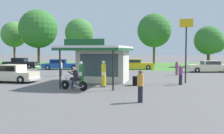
# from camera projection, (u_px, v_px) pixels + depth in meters

# --- Properties ---
(ground_plane) EXTENTS (300.00, 300.00, 0.00)m
(ground_plane) POSITION_uv_depth(u_px,v_px,m) (82.00, 88.00, 18.59)
(ground_plane) COLOR #5B5959
(grass_verge_strip) EXTENTS (120.00, 24.00, 0.01)m
(grass_verge_strip) POSITION_uv_depth(u_px,v_px,m) (135.00, 65.00, 47.82)
(grass_verge_strip) COLOR #477A33
(grass_verge_strip) RESTS_ON ground
(service_station_kiosk) EXTENTS (4.78, 7.10, 3.52)m
(service_station_kiosk) POSITION_uv_depth(u_px,v_px,m) (102.00, 61.00, 22.29)
(service_station_kiosk) COLOR beige
(service_station_kiosk) RESTS_ON ground
(gas_pump_nearside) EXTENTS (0.44, 0.44, 1.91)m
(gas_pump_nearside) POSITION_uv_depth(u_px,v_px,m) (81.00, 75.00, 19.69)
(gas_pump_nearside) COLOR slate
(gas_pump_nearside) RESTS_ON ground
(gas_pump_offside) EXTENTS (0.44, 0.44, 1.99)m
(gas_pump_offside) POSITION_uv_depth(u_px,v_px,m) (104.00, 75.00, 19.31)
(gas_pump_offside) COLOR slate
(gas_pump_offside) RESTS_ON ground
(motorcycle_with_rider) EXTENTS (2.12, 0.87, 1.58)m
(motorcycle_with_rider) POSITION_uv_depth(u_px,v_px,m) (74.00, 81.00, 17.73)
(motorcycle_with_rider) COLOR black
(motorcycle_with_rider) RESTS_ON ground
(featured_classic_sedan) EXTENTS (5.01, 1.97, 1.51)m
(featured_classic_sedan) POSITION_uv_depth(u_px,v_px,m) (10.00, 74.00, 22.43)
(featured_classic_sedan) COLOR beige
(featured_classic_sedan) RESTS_ON ground
(parked_car_back_row_left) EXTENTS (5.70, 2.83, 1.50)m
(parked_car_back_row_left) POSITION_uv_depth(u_px,v_px,m) (135.00, 64.00, 38.14)
(parked_car_back_row_left) COLOR gold
(parked_car_back_row_left) RESTS_ON ground
(parked_car_back_row_far_right) EXTENTS (5.79, 3.03, 1.46)m
(parked_car_back_row_far_right) POSITION_uv_depth(u_px,v_px,m) (209.00, 67.00, 32.86)
(parked_car_back_row_far_right) COLOR beige
(parked_car_back_row_far_right) RESTS_ON ground
(parked_car_back_row_centre_left) EXTENTS (5.80, 3.28, 1.49)m
(parked_car_back_row_centre_left) POSITION_uv_depth(u_px,v_px,m) (61.00, 65.00, 37.63)
(parked_car_back_row_centre_left) COLOR #19479E
(parked_car_back_row_centre_left) RESTS_ON ground
(parked_car_second_row_spare) EXTENTS (5.63, 2.21, 1.61)m
(parked_car_second_row_spare) POSITION_uv_depth(u_px,v_px,m) (21.00, 63.00, 40.61)
(parked_car_second_row_spare) COLOR black
(parked_car_second_row_spare) RESTS_ON ground
(bystander_leaning_by_kiosk) EXTENTS (0.34, 0.34, 1.55)m
(bystander_leaning_by_kiosk) POSITION_uv_depth(u_px,v_px,m) (177.00, 68.00, 28.77)
(bystander_leaning_by_kiosk) COLOR brown
(bystander_leaning_by_kiosk) RESTS_ON ground
(bystander_chatting_near_pumps) EXTENTS (0.37, 0.37, 1.68)m
(bystander_chatting_near_pumps) POSITION_uv_depth(u_px,v_px,m) (61.00, 68.00, 27.92)
(bystander_chatting_near_pumps) COLOR #2D3351
(bystander_chatting_near_pumps) RESTS_ON ground
(bystander_standing_back_lot) EXTENTS (0.34, 0.34, 1.72)m
(bystander_standing_back_lot) POSITION_uv_depth(u_px,v_px,m) (140.00, 85.00, 13.46)
(bystander_standing_back_lot) COLOR black
(bystander_standing_back_lot) RESTS_ON ground
(bystander_admiring_sedan) EXTENTS (0.34, 0.34, 1.59)m
(bystander_admiring_sedan) POSITION_uv_depth(u_px,v_px,m) (181.00, 74.00, 20.50)
(bystander_admiring_sedan) COLOR black
(bystander_admiring_sedan) RESTS_ON ground
(tree_oak_distant_spare) EXTENTS (6.45, 6.45, 9.82)m
(tree_oak_distant_spare) POSITION_uv_depth(u_px,v_px,m) (154.00, 31.00, 49.03)
(tree_oak_distant_spare) COLOR brown
(tree_oak_distant_spare) RESTS_ON ground
(tree_oak_right) EXTENTS (5.61, 5.61, 9.05)m
(tree_oak_right) POSITION_uv_depth(u_px,v_px,m) (79.00, 33.00, 50.48)
(tree_oak_right) COLOR brown
(tree_oak_right) RESTS_ON ground
(tree_oak_far_right) EXTENTS (5.07, 4.88, 6.94)m
(tree_oak_far_right) POSITION_uv_depth(u_px,v_px,m) (210.00, 41.00, 43.65)
(tree_oak_far_right) COLOR brown
(tree_oak_far_right) RESTS_ON ground
(tree_oak_left) EXTENTS (5.42, 5.42, 8.92)m
(tree_oak_left) POSITION_uv_depth(u_px,v_px,m) (14.00, 35.00, 54.53)
(tree_oak_left) COLOR brown
(tree_oak_left) RESTS_ON ground
(tree_oak_centre) EXTENTS (7.58, 7.58, 10.83)m
(tree_oak_centre) POSITION_uv_depth(u_px,v_px,m) (38.00, 29.00, 50.56)
(tree_oak_centre) COLOR brown
(tree_oak_centre) RESTS_ON ground
(roadside_pole_sign) EXTENTS (1.10, 0.12, 5.38)m
(roadside_pole_sign) POSITION_uv_depth(u_px,v_px,m) (186.00, 40.00, 21.60)
(roadside_pole_sign) COLOR black
(roadside_pole_sign) RESTS_ON ground
(spare_tire_stack) EXTENTS (0.60, 0.60, 0.72)m
(spare_tire_stack) POSITION_uv_depth(u_px,v_px,m) (136.00, 81.00, 20.12)
(spare_tire_stack) COLOR black
(spare_tire_stack) RESTS_ON ground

